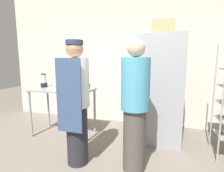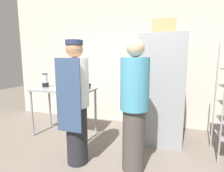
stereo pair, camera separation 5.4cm
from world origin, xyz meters
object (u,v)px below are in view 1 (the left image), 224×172
(refrigerator, at_px, (160,89))
(donut_box, at_px, (61,87))
(binder_stack, at_px, (81,87))
(person_baker, at_px, (76,102))
(person_customer, at_px, (135,106))
(blender_pitcher, at_px, (44,81))
(cardboard_storage_box, at_px, (163,28))

(refrigerator, height_order, donut_box, refrigerator)
(donut_box, relative_size, binder_stack, 0.90)
(person_baker, height_order, person_customer, person_customer)
(donut_box, bearing_deg, person_customer, -22.79)
(refrigerator, height_order, blender_pitcher, refrigerator)
(binder_stack, bearing_deg, cardboard_storage_box, 13.23)
(cardboard_storage_box, bearing_deg, person_customer, -105.53)
(cardboard_storage_box, distance_m, person_baker, 1.95)
(refrigerator, xyz_separation_m, blender_pitcher, (-2.25, -0.24, 0.10))
(person_customer, bearing_deg, refrigerator, 74.20)
(donut_box, relative_size, blender_pitcher, 0.94)
(cardboard_storage_box, bearing_deg, donut_box, -165.52)
(donut_box, bearing_deg, refrigerator, 12.64)
(refrigerator, xyz_separation_m, donut_box, (-1.76, -0.40, 0.02))
(donut_box, xyz_separation_m, binder_stack, (0.34, 0.12, 0.00))
(binder_stack, relative_size, person_customer, 0.17)
(refrigerator, bearing_deg, person_baker, -134.66)
(refrigerator, relative_size, donut_box, 7.30)
(blender_pitcher, relative_size, binder_stack, 0.95)
(binder_stack, bearing_deg, refrigerator, 10.91)
(donut_box, height_order, person_customer, person_customer)
(refrigerator, bearing_deg, cardboard_storage_box, 78.99)
(donut_box, xyz_separation_m, person_customer, (1.47, -0.62, -0.08))
(donut_box, xyz_separation_m, person_baker, (0.68, -0.70, -0.07))
(person_baker, bearing_deg, binder_stack, 112.02)
(binder_stack, xyz_separation_m, person_baker, (0.33, -0.82, -0.07))
(refrigerator, distance_m, blender_pitcher, 2.26)
(donut_box, relative_size, person_baker, 0.15)
(blender_pitcher, bearing_deg, cardboard_storage_box, 7.61)
(donut_box, bearing_deg, cardboard_storage_box, 14.48)
(binder_stack, distance_m, person_customer, 1.35)
(refrigerator, height_order, person_customer, refrigerator)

